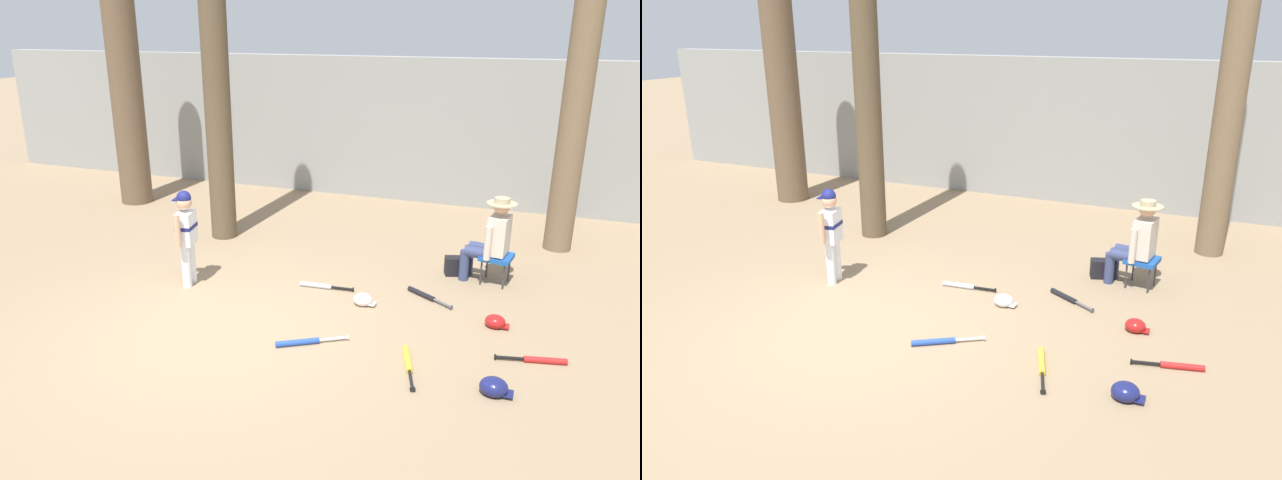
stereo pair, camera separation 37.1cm
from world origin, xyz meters
TOP-DOWN VIEW (x-y plane):
  - ground_plane at (0.00, 0.00)m, footprint 60.00×60.00m
  - concrete_back_wall at (0.00, 6.35)m, footprint 18.00×0.36m
  - tree_near_player at (-1.60, 3.00)m, footprint 0.54×0.54m
  - tree_behind_spectator at (3.56, 4.34)m, footprint 0.63×0.63m
  - young_ballplayer at (-1.07, 1.10)m, footprint 0.39×0.57m
  - folding_stool at (2.78, 2.59)m, footprint 0.46×0.46m
  - seated_spectator at (2.69, 2.61)m, footprint 0.68×0.54m
  - handbag_beside_stool at (2.26, 2.71)m, footprint 0.38×0.28m
  - tree_far_left at (-4.25, 4.22)m, footprint 0.84×0.84m
  - bat_yellow_trainer at (2.17, 0.10)m, footprint 0.31×0.79m
  - bat_red_barrel at (3.44, 0.63)m, footprint 0.73×0.22m
  - bat_black_composite at (2.00, 1.79)m, footprint 0.65×0.44m
  - bat_blue_youth at (1.00, 0.10)m, footprint 0.72×0.49m
  - bat_aluminum_silver at (0.63, 1.59)m, footprint 0.74×0.12m
  - batting_helmet_red at (2.93, 1.28)m, footprint 0.28×0.21m
  - batting_helmet_navy at (3.06, -0.13)m, footprint 0.32×0.25m
  - batting_helmet_white at (1.32, 1.30)m, footprint 0.28×0.22m

SIDE VIEW (x-z plane):
  - ground_plane at x=0.00m, z-range 0.00..0.00m
  - bat_yellow_trainer at x=2.17m, z-range 0.00..0.07m
  - bat_red_barrel at x=3.44m, z-range 0.00..0.07m
  - bat_black_composite at x=2.00m, z-range 0.00..0.07m
  - bat_blue_youth at x=1.00m, z-range 0.00..0.07m
  - bat_aluminum_silver at x=0.63m, z-range 0.00..0.07m
  - batting_helmet_red at x=2.93m, z-range -0.01..0.15m
  - batting_helmet_white at x=1.32m, z-range -0.01..0.15m
  - batting_helmet_navy at x=3.06m, z-range -0.01..0.17m
  - handbag_beside_stool at x=2.26m, z-range 0.00..0.26m
  - folding_stool at x=2.78m, z-range 0.16..0.57m
  - seated_spectator at x=2.69m, z-range 0.04..1.24m
  - young_ballplayer at x=-1.07m, z-range 0.09..1.40m
  - concrete_back_wall at x=0.00m, z-range 0.00..2.74m
  - tree_far_left at x=-4.25m, z-range -0.40..4.77m
  - tree_behind_spectator at x=3.56m, z-range -0.32..5.32m
  - tree_near_player at x=-1.60m, z-range -0.26..6.29m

